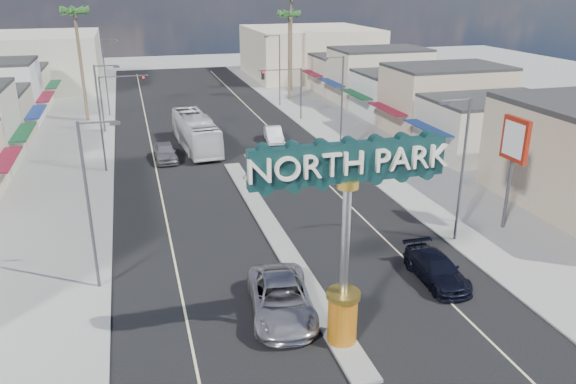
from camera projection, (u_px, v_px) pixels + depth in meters
ground at (230, 162)px, 50.39m from camera, size 160.00×160.00×0.00m
road at (230, 162)px, 50.39m from camera, size 20.00×120.00×0.01m
median_island at (274, 233)px, 35.96m from camera, size 1.30×30.00×0.16m
sidewalk_left at (64, 175)px, 46.79m from camera, size 8.00×120.00×0.12m
sidewalk_right at (373, 149)px, 53.95m from camera, size 8.00×120.00×0.12m
storefront_row_right at (407, 90)px, 67.18m from camera, size 12.00×42.00×6.00m
backdrop_far_left at (30, 61)px, 83.88m from camera, size 20.00×20.00×8.00m
backdrop_far_right at (309, 52)px, 95.13m from camera, size 20.00×20.00×8.00m
gateway_sign at (346, 222)px, 23.07m from camera, size 8.20×1.50×9.15m
traffic_signal_left at (118, 92)px, 59.14m from camera, size 5.09×0.45×6.00m
traffic_signal_right at (286, 84)px, 63.84m from camera, size 5.09×0.45×6.00m
streetlight_l_near at (91, 199)px, 27.93m from camera, size 2.03×0.22×9.00m
streetlight_l_mid at (102, 114)px, 45.94m from camera, size 2.03×0.22×9.00m
streetlight_l_far at (107, 74)px, 65.75m from camera, size 2.03×0.22×9.00m
streetlight_r_near at (461, 164)px, 33.27m from camera, size 2.03×0.22×9.00m
streetlight_r_mid at (340, 100)px, 51.28m from camera, size 2.03×0.22×9.00m
streetlight_r_far at (278, 67)px, 71.09m from camera, size 2.03×0.22×9.00m
palm_left_far at (75, 18)px, 61.04m from camera, size 2.60×2.60×13.10m
palm_right_mid at (289, 19)px, 73.40m from camera, size 2.60×2.60×12.10m
palm_right_far at (291, 3)px, 78.69m from camera, size 2.60×2.60×14.10m
suv_left at (281, 299)px, 27.03m from camera, size 3.72×6.63×1.75m
suv_right at (436, 269)px, 30.14m from camera, size 2.14×5.05×1.45m
car_parked_left at (165, 152)px, 50.53m from camera, size 2.06×4.78×1.61m
car_parked_right at (273, 135)px, 56.51m from camera, size 2.15×4.70×1.49m
city_bus at (196, 132)px, 54.05m from camera, size 3.56×11.78×3.24m
bank_pylon_sign at (514, 146)px, 34.82m from camera, size 0.36×2.29×7.30m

